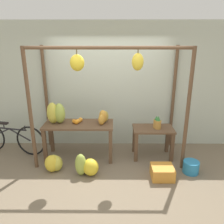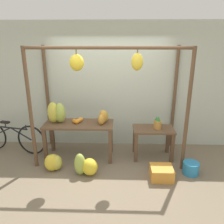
% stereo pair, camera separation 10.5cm
% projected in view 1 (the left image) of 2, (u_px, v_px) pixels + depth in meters
% --- Properties ---
extents(ground_plane, '(20.00, 20.00, 0.00)m').
position_uv_depth(ground_plane, '(109.00, 176.00, 4.04)').
color(ground_plane, '#756651').
extents(shop_wall_back, '(8.00, 0.08, 2.80)m').
position_uv_depth(shop_wall_back, '(110.00, 86.00, 4.93)').
color(shop_wall_back, '#B7C1B2').
rests_on(shop_wall_back, ground_plane).
extents(stall_awning, '(2.94, 1.15, 2.30)m').
position_uv_depth(stall_awning, '(107.00, 86.00, 4.10)').
color(stall_awning, brown).
rests_on(stall_awning, ground_plane).
extents(display_table_main, '(1.41, 0.60, 0.77)m').
position_uv_depth(display_table_main, '(79.00, 129.00, 4.51)').
color(display_table_main, brown).
rests_on(display_table_main, ground_plane).
extents(display_table_side, '(0.83, 0.51, 0.66)m').
position_uv_depth(display_table_side, '(153.00, 135.00, 4.59)').
color(display_table_side, brown).
rests_on(display_table_side, ground_plane).
extents(banana_pile_on_table, '(0.43, 0.32, 0.44)m').
position_uv_depth(banana_pile_on_table, '(56.00, 113.00, 4.44)').
color(banana_pile_on_table, '#9EB247').
rests_on(banana_pile_on_table, display_table_main).
extents(orange_pile, '(0.21, 0.25, 0.09)m').
position_uv_depth(orange_pile, '(77.00, 121.00, 4.49)').
color(orange_pile, orange).
rests_on(orange_pile, display_table_main).
extents(pineapple_cluster, '(0.15, 0.18, 0.28)m').
position_uv_depth(pineapple_cluster, '(157.00, 123.00, 4.49)').
color(pineapple_cluster, '#B27F38').
rests_on(pineapple_cluster, display_table_side).
extents(banana_pile_ground_left, '(0.38, 0.34, 0.33)m').
position_uv_depth(banana_pile_ground_left, '(54.00, 163.00, 4.16)').
color(banana_pile_ground_left, gold).
rests_on(banana_pile_ground_left, ground_plane).
extents(banana_pile_ground_right, '(0.48, 0.34, 0.43)m').
position_uv_depth(banana_pile_ground_right, '(87.00, 166.00, 4.01)').
color(banana_pile_ground_right, yellow).
rests_on(banana_pile_ground_right, ground_plane).
extents(fruit_crate_white, '(0.40, 0.36, 0.23)m').
position_uv_depth(fruit_crate_white, '(162.00, 172.00, 3.95)').
color(fruit_crate_white, orange).
rests_on(fruit_crate_white, ground_plane).
extents(blue_bucket, '(0.29, 0.29, 0.23)m').
position_uv_depth(blue_bucket, '(191.00, 167.00, 4.11)').
color(blue_bucket, teal).
rests_on(blue_bucket, ground_plane).
extents(parked_bicycle, '(1.61, 0.39, 0.71)m').
position_uv_depth(parked_bicycle, '(11.00, 138.00, 4.78)').
color(parked_bicycle, black).
rests_on(parked_bicycle, ground_plane).
extents(papaya_pile, '(0.24, 0.38, 0.28)m').
position_uv_depth(papaya_pile, '(103.00, 117.00, 4.48)').
color(papaya_pile, '#B2993D').
rests_on(papaya_pile, display_table_main).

